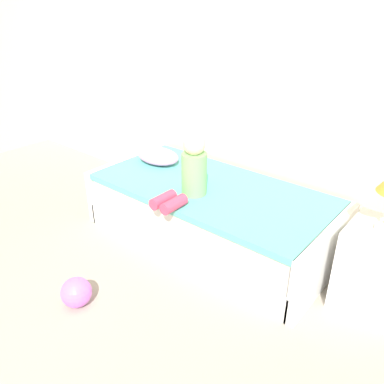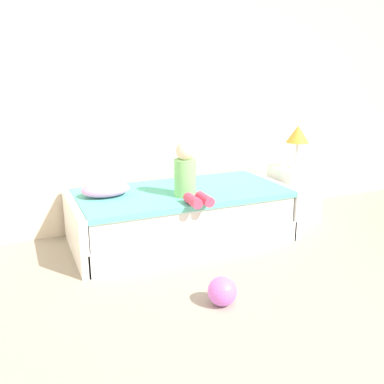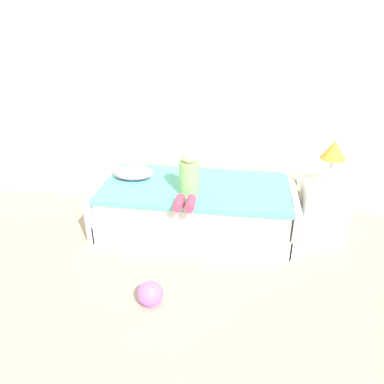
{
  "view_description": "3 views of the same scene",
  "coord_description": "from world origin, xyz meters",
  "views": [
    {
      "loc": [
        1.62,
        -0.33,
        1.92
      ],
      "look_at": [
        -0.1,
        1.75,
        0.55
      ],
      "focal_mm": 36.32,
      "sensor_mm": 36.0,
      "label": 1
    },
    {
      "loc": [
        -1.56,
        -1.63,
        1.61
      ],
      "look_at": [
        -0.1,
        1.75,
        0.55
      ],
      "focal_mm": 39.6,
      "sensor_mm": 36.0,
      "label": 2
    },
    {
      "loc": [
        0.36,
        -1.48,
        2.18
      ],
      "look_at": [
        -0.1,
        1.75,
        0.55
      ],
      "focal_mm": 34.28,
      "sensor_mm": 36.0,
      "label": 3
    }
  ],
  "objects": [
    {
      "name": "table_lamp",
      "position": [
        1.25,
        2.04,
        0.94
      ],
      "size": [
        0.24,
        0.24,
        0.45
      ],
      "color": "silver",
      "rests_on": "nightstand"
    },
    {
      "name": "child_figure",
      "position": [
        -0.14,
        1.77,
        0.7
      ],
      "size": [
        0.2,
        0.51,
        0.5
      ],
      "color": "#7FC672",
      "rests_on": "bed"
    },
    {
      "name": "toy_ball",
      "position": [
        -0.3,
        0.75,
        0.11
      ],
      "size": [
        0.21,
        0.21,
        0.21
      ],
      "primitive_type": "sphere",
      "color": "#CC66D8",
      "rests_on": "ground"
    },
    {
      "name": "wall_rear",
      "position": [
        0.0,
        2.6,
        1.45
      ],
      "size": [
        7.2,
        0.1,
        2.9
      ],
      "primitive_type": "cube",
      "color": "beige",
      "rests_on": "ground"
    },
    {
      "name": "pillow",
      "position": [
        -0.81,
        2.1,
        0.56
      ],
      "size": [
        0.44,
        0.3,
        0.13
      ],
      "primitive_type": "ellipsoid",
      "color": "#EA8CC6",
      "rests_on": "bed"
    },
    {
      "name": "nightstand",
      "position": [
        1.25,
        2.04,
        0.3
      ],
      "size": [
        0.44,
        0.44,
        0.6
      ],
      "primitive_type": "cube",
      "color": "white",
      "rests_on": "ground"
    },
    {
      "name": "bed",
      "position": [
        -0.1,
        2.0,
        0.25
      ],
      "size": [
        2.11,
        1.0,
        0.5
      ],
      "color": "white",
      "rests_on": "ground"
    }
  ]
}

